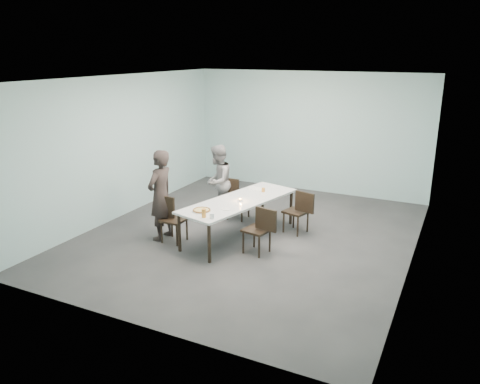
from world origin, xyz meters
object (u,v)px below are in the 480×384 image
at_px(diner_near, 161,195).
at_px(side_plate, 226,209).
at_px(chair_far_left, 235,196).
at_px(beer_glass, 204,213).
at_px(diner_far, 218,181).
at_px(chair_near_right, 261,227).
at_px(amber_tumbler, 263,190).
at_px(table, 239,203).
at_px(chair_near_left, 170,216).
at_px(chair_far_right, 300,209).
at_px(pizza, 202,210).
at_px(water_tumbler, 212,216).
at_px(tealight, 240,200).

height_order(diner_near, side_plate, diner_near).
distance_m(chair_far_left, beer_glass, 2.13).
bearing_deg(diner_far, chair_near_right, 42.07).
xyz_separation_m(chair_near_right, amber_tumbler, (-0.49, 1.24, 0.29)).
height_order(table, chair_near_left, chair_near_left).
bearing_deg(diner_far, amber_tumbler, 75.14).
bearing_deg(chair_far_right, beer_glass, 74.74).
relative_size(diner_near, pizza, 5.09).
distance_m(chair_near_left, side_plate, 1.15).
bearing_deg(side_plate, chair_near_left, -172.21).
xyz_separation_m(diner_near, side_plate, (1.33, 0.13, -0.11)).
xyz_separation_m(table, amber_tumbler, (0.20, 0.69, 0.10)).
relative_size(chair_far_right, diner_far, 0.55).
xyz_separation_m(table, diner_far, (-0.92, 0.84, 0.10)).
bearing_deg(water_tumbler, table, 92.10).
relative_size(chair_far_right, tealight, 15.54).
xyz_separation_m(beer_glass, amber_tumbler, (0.31, 1.83, -0.03)).
xyz_separation_m(chair_near_right, diner_far, (-1.61, 1.39, 0.29)).
relative_size(side_plate, beer_glass, 1.20).
relative_size(tealight, amber_tumbler, 0.70).
height_order(chair_far_right, amber_tumbler, chair_far_right).
distance_m(chair_near_right, chair_far_right, 1.26).
bearing_deg(chair_far_right, tealight, 54.93).
xyz_separation_m(chair_near_right, chair_far_right, (0.29, 1.23, 0.00)).
relative_size(table, beer_glass, 18.28).
bearing_deg(beer_glass, chair_far_right, 58.96).
bearing_deg(amber_tumbler, table, -106.39).
bearing_deg(diner_far, tealight, 40.00).
relative_size(chair_far_right, beer_glass, 5.80).
xyz_separation_m(side_plate, water_tumbler, (0.01, -0.53, 0.04)).
bearing_deg(chair_near_left, tealight, 30.91).
bearing_deg(tealight, chair_near_left, -149.38).
distance_m(pizza, side_plate, 0.44).
distance_m(chair_near_left, pizza, 0.83).
relative_size(chair_near_left, water_tumbler, 9.67).
relative_size(chair_near_left, chair_near_right, 1.00).
height_order(chair_far_right, tealight, chair_far_right).
distance_m(side_plate, tealight, 0.52).
distance_m(diner_near, pizza, 1.01).
xyz_separation_m(pizza, amber_tumbler, (0.51, 1.57, 0.02)).
relative_size(water_tumbler, tealight, 1.61).
xyz_separation_m(chair_far_right, side_plate, (-0.95, -1.27, 0.25)).
distance_m(diner_far, beer_glass, 2.14).
bearing_deg(amber_tumbler, chair_near_right, -68.57).
height_order(chair_near_left, diner_far, diner_far).
distance_m(chair_far_left, pizza, 1.84).
distance_m(diner_near, water_tumbler, 1.40).
bearing_deg(diner_near, diner_far, 169.12).
relative_size(diner_far, side_plate, 8.77).
bearing_deg(water_tumbler, amber_tumbler, 84.95).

